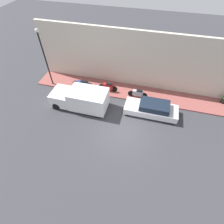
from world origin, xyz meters
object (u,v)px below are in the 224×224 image
parked_car (152,109)px  motorcycle_blue (83,84)px  streetlamp (44,53)px  delivery_van (80,98)px  scooter_silver (138,93)px  motorcycle_red (108,87)px

parked_car → motorcycle_blue: parked_car is taller
parked_car → streetlamp: (1.50, 9.96, 2.83)m
parked_car → delivery_van: bearing=96.3°
scooter_silver → parked_car: bearing=-139.2°
delivery_van → motorcycle_blue: (2.38, 0.74, -0.36)m
parked_car → streetlamp: 10.46m
delivery_van → scooter_silver: (2.32, -4.59, -0.35)m
parked_car → scooter_silver: parked_car is taller
scooter_silver → streetlamp: size_ratio=0.33×
streetlamp → parked_car: bearing=-98.6°
scooter_silver → motorcycle_blue: bearing=89.4°
motorcycle_red → streetlamp: 6.33m
motorcycle_red → scooter_silver: motorcycle_red is taller
parked_car → delivery_van: size_ratio=0.90×
motorcycle_blue → streetlamp: 4.29m
motorcycle_blue → delivery_van: bearing=-162.8°
scooter_silver → motorcycle_red: bearing=85.5°
parked_car → delivery_van: delivery_van is taller
motorcycle_red → scooter_silver: size_ratio=1.04×
delivery_van → streetlamp: bearing=61.2°
parked_car → motorcycle_red: size_ratio=2.39×
motorcycle_blue → streetlamp: bearing=93.8°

